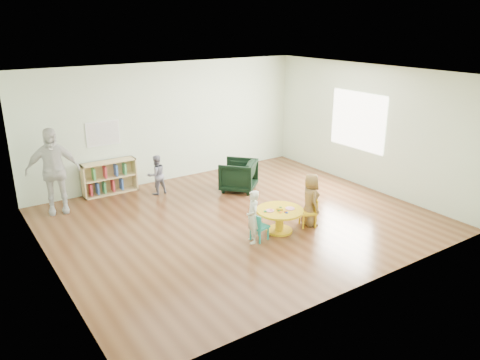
{
  "coord_description": "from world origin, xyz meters",
  "views": [
    {
      "loc": [
        -4.7,
        -6.98,
        3.73
      ],
      "look_at": [
        -0.19,
        -0.3,
        0.94
      ],
      "focal_mm": 35.0,
      "sensor_mm": 36.0,
      "label": 1
    }
  ],
  "objects": [
    {
      "name": "room",
      "position": [
        0.01,
        0.0,
        1.89
      ],
      "size": [
        7.1,
        7.0,
        2.8
      ],
      "color": "#58321B",
      "rests_on": "ground"
    },
    {
      "name": "child_left",
      "position": [
        -0.36,
        -0.94,
        0.48
      ],
      "size": [
        0.35,
        0.41,
        0.95
      ],
      "primitive_type": "imported",
      "rotation": [
        0.0,
        0.0,
        -1.97
      ],
      "color": "white",
      "rests_on": "ground"
    },
    {
      "name": "kid_chair_right",
      "position": [
        0.94,
        -0.98,
        0.3
      ],
      "size": [
        0.39,
        0.39,
        0.55
      ],
      "rotation": [
        0.0,
        0.0,
        1.15
      ],
      "color": "gold",
      "rests_on": "ground"
    },
    {
      "name": "activity_table",
      "position": [
        0.3,
        -0.87,
        0.3
      ],
      "size": [
        0.87,
        0.87,
        0.48
      ],
      "rotation": [
        0.0,
        0.0,
        0.13
      ],
      "color": "gold",
      "rests_on": "ground"
    },
    {
      "name": "armchair",
      "position": [
        0.9,
        1.39,
        0.35
      ],
      "size": [
        1.08,
        1.08,
        0.7
      ],
      "primitive_type": "imported",
      "rotation": [
        0.0,
        0.0,
        3.87
      ],
      "color": "black",
      "rests_on": "ground"
    },
    {
      "name": "kid_chair_left",
      "position": [
        -0.25,
        -0.95,
        0.28
      ],
      "size": [
        0.33,
        0.33,
        0.51
      ],
      "rotation": [
        0.0,
        0.0,
        -1.36
      ],
      "color": "teal",
      "rests_on": "ground"
    },
    {
      "name": "child_right",
      "position": [
        0.97,
        -0.95,
        0.51
      ],
      "size": [
        0.47,
        0.58,
        1.02
      ],
      "primitive_type": "imported",
      "rotation": [
        0.0,
        0.0,
        1.22
      ],
      "color": "gold",
      "rests_on": "ground"
    },
    {
      "name": "toddler",
      "position": [
        -0.74,
        2.2,
        0.45
      ],
      "size": [
        0.46,
        0.37,
        0.89
      ],
      "primitive_type": "imported",
      "rotation": [
        0.0,
        0.0,
        3.22
      ],
      "color": "#18183D",
      "rests_on": "ground"
    },
    {
      "name": "bookshelf",
      "position": [
        -1.61,
        2.86,
        0.37
      ],
      "size": [
        1.2,
        0.3,
        0.75
      ],
      "color": "tan",
      "rests_on": "ground"
    },
    {
      "name": "adult_caretaker",
      "position": [
        -2.85,
        2.38,
        0.88
      ],
      "size": [
        1.1,
        0.65,
        1.75
      ],
      "primitive_type": "imported",
      "rotation": [
        0.0,
        0.0,
        -0.24
      ],
      "color": "silver",
      "rests_on": "ground"
    },
    {
      "name": "alphabet_poster",
      "position": [
        -1.6,
        2.98,
        1.35
      ],
      "size": [
        0.74,
        0.01,
        0.54
      ],
      "color": "white",
      "rests_on": "ground"
    }
  ]
}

